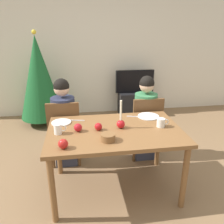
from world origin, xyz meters
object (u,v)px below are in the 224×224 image
apple_by_right_mug (78,128)px  chair_right (145,124)px  apple_near_candle (63,144)px  chair_left (65,129)px  person_left_child (64,124)px  plate_right (148,116)px  mug_left (58,129)px  mug_right (161,123)px  bowl_walnuts (108,137)px  candle_centerpiece (121,122)px  dining_table (115,136)px  apple_by_left_plate (98,127)px  tv_stand (134,103)px  tv (135,81)px  plate_left (61,122)px  christmas_tree (39,78)px  person_right_child (145,119)px

apple_by_right_mug → chair_right: bearing=33.5°
apple_near_candle → apple_by_right_mug: 0.36m
chair_left → person_left_child: size_ratio=0.77×
plate_right → mug_left: (-1.03, -0.31, 0.05)m
plate_right → mug_right: size_ratio=1.91×
bowl_walnuts → chair_right: bearing=53.4°
candle_centerpiece → apple_by_right_mug: candle_centerpiece is taller
dining_table → apple_near_candle: 0.62m
apple_by_left_plate → apple_near_candle: bearing=-135.9°
apple_near_candle → apple_by_left_plate: 0.48m
tv_stand → apple_by_right_mug: size_ratio=7.54×
tv → bowl_walnuts: (-0.89, -2.54, 0.07)m
mug_left → apple_near_candle: (0.06, -0.31, -0.01)m
plate_left → christmas_tree: bearing=104.9°
plate_right → tv_stand: bearing=80.6°
plate_left → chair_right: bearing=17.9°
christmas_tree → apple_near_candle: christmas_tree is taller
chair_left → plate_left: size_ratio=4.14×
christmas_tree → mug_right: christmas_tree is taller
christmas_tree → plate_left: (0.49, -1.84, -0.13)m
dining_table → christmas_tree: (-1.06, 2.10, 0.22)m
mug_left → chair_left: bearing=88.6°
candle_centerpiece → mug_left: bearing=-176.2°
tv → plate_left: (-1.35, -2.04, 0.05)m
dining_table → apple_by_right_mug: bearing=178.7°
candle_centerpiece → mug_right: 0.44m
dining_table → apple_by_right_mug: apple_by_right_mug is taller
person_right_child → tv: size_ratio=1.48×
person_left_child → plate_left: person_left_child is taller
dining_table → mug_right: (0.50, -0.01, 0.13)m
apple_by_left_plate → chair_left: bearing=123.0°
person_right_child → person_left_child: bearing=180.0°
mug_right → apple_by_left_plate: mug_right is taller
apple_near_candle → mug_left: bearing=101.6°
person_left_child → bowl_walnuts: bearing=-62.5°
person_left_child → mug_left: person_left_child is taller
plate_left → mug_left: (-0.01, -0.28, 0.05)m
person_right_child → tv: (0.26, 1.66, 0.14)m
person_left_child → tv: size_ratio=1.48×
tv_stand → chair_left: bearing=-128.6°
tv → chair_right: bearing=-98.8°
tv → christmas_tree: (-1.84, -0.20, 0.18)m
person_right_child → tv_stand: size_ratio=1.83×
person_right_child → christmas_tree: christmas_tree is taller
plate_left → mug_right: (1.07, -0.26, 0.04)m
person_right_child → apple_by_left_plate: size_ratio=14.76×
plate_left → mug_right: bearing=-13.9°
plate_left → mug_left: size_ratio=1.75×
mug_left → person_left_child: bearing=88.7°
person_right_child → apple_near_candle: 1.44m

